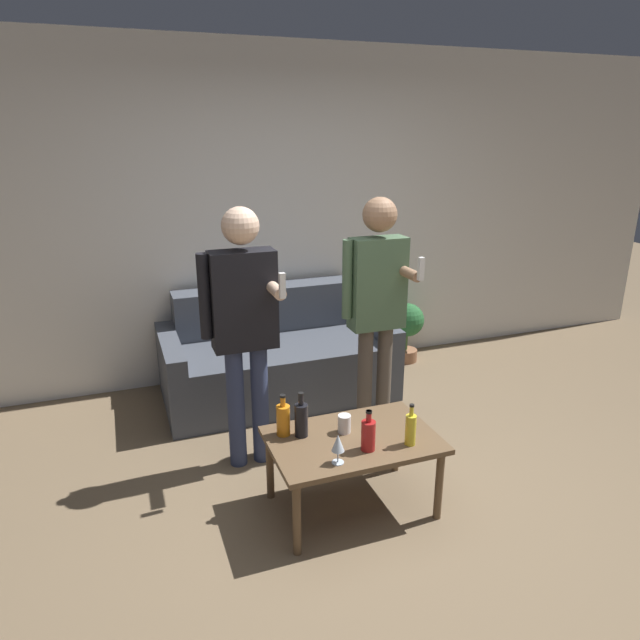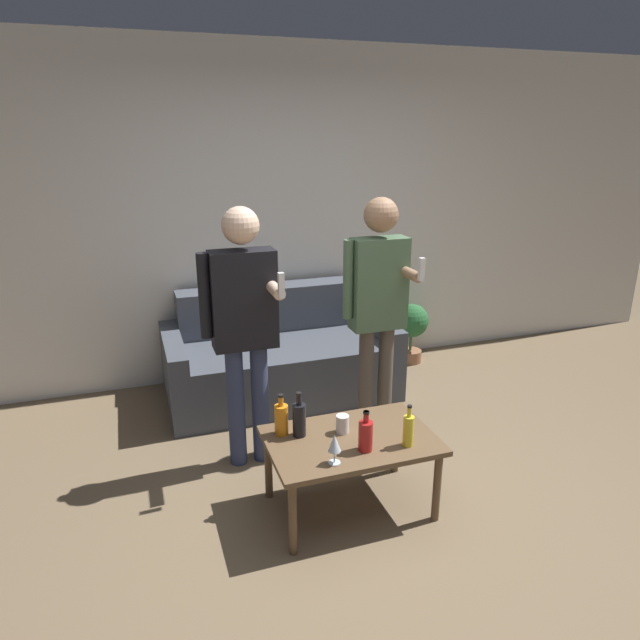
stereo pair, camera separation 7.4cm
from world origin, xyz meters
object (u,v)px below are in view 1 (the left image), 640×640
(person_standing_right, at_px, (377,299))
(couch, at_px, (276,357))
(coffee_table, at_px, (353,446))
(bottle_orange, at_px, (368,434))
(person_standing_left, at_px, (244,318))

(person_standing_right, bearing_deg, couch, 116.17)
(coffee_table, height_order, bottle_orange, bottle_orange)
(couch, bearing_deg, person_standing_right, -63.83)
(couch, distance_m, person_standing_left, 1.24)
(person_standing_left, relative_size, person_standing_right, 0.99)
(coffee_table, height_order, person_standing_right, person_standing_right)
(person_standing_right, bearing_deg, person_standing_left, -177.41)
(couch, relative_size, person_standing_right, 1.08)
(bottle_orange, bearing_deg, coffee_table, 100.78)
(couch, relative_size, person_standing_left, 1.09)
(couch, relative_size, bottle_orange, 7.86)
(bottle_orange, relative_size, person_standing_left, 0.14)
(couch, xyz_separation_m, coffee_table, (-0.02, -1.60, 0.09))
(coffee_table, xyz_separation_m, person_standing_right, (0.46, 0.70, 0.60))
(bottle_orange, xyz_separation_m, person_standing_right, (0.43, 0.84, 0.46))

